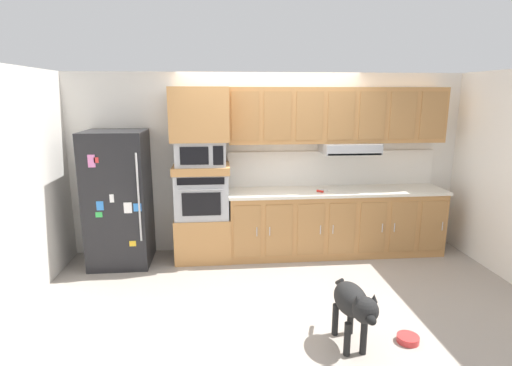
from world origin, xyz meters
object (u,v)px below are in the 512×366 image
built_in_oven (202,194)px  screwdriver (320,191)px  dog_food_bowl (408,339)px  dog (354,304)px  refrigerator (119,199)px  microwave (201,153)px

built_in_oven → screwdriver: bearing=-3.8°
built_in_oven → dog_food_bowl: bearing=-48.1°
screwdriver → dog: bearing=-95.8°
dog → dog_food_bowl: bearing=92.1°
built_in_oven → dog: size_ratio=0.82×
screwdriver → dog_food_bowl: (0.33, -2.03, -0.90)m
refrigerator → dog: size_ratio=2.07×
screwdriver → built_in_oven: bearing=176.2°
microwave → dog: microwave is taller
microwave → dog_food_bowl: microwave is taller
refrigerator → microwave: size_ratio=2.73×
microwave → screwdriver: (1.59, -0.11, -0.53)m
screwdriver → dog: size_ratio=0.20×
microwave → built_in_oven: bearing=179.2°
built_in_oven → dog: built_in_oven is taller
refrigerator → built_in_oven: size_ratio=2.51×
built_in_oven → microwave: size_ratio=1.09×
screwdriver → refrigerator: bearing=179.2°
refrigerator → dog: (2.45, -2.12, -0.45)m
dog → refrigerator: bearing=-133.6°
dog_food_bowl → screwdriver: bearing=99.3°
built_in_oven → screwdriver: (1.59, -0.11, 0.03)m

